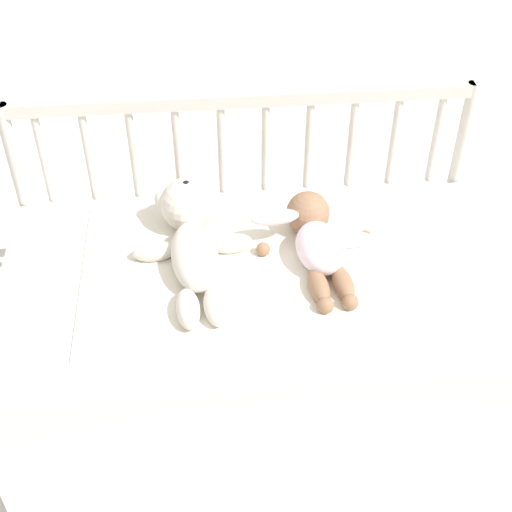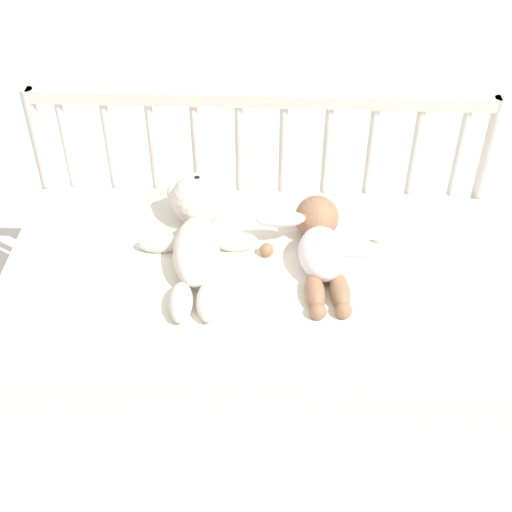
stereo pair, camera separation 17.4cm
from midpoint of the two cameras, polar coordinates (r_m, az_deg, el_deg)
name	(u,v)px [view 1 (the left image)]	position (r m, az deg, el deg)	size (l,w,h in m)	color
ground_plane	(256,386)	(2.09, -2.39, -10.45)	(12.00, 12.00, 0.00)	silver
crib_mattress	(256,336)	(1.93, -2.57, -6.51)	(1.28, 0.70, 0.43)	white
crib_rail	(244,159)	(2.01, -3.49, 7.63)	(1.28, 0.04, 0.73)	beige
blanket	(251,265)	(1.80, -3.19, -0.88)	(0.85, 0.57, 0.01)	silver
teddy_bear	(192,234)	(1.83, -7.89, 1.61)	(0.31, 0.48, 0.15)	silver
baby	(317,240)	(1.81, 2.16, 1.18)	(0.33, 0.39, 0.12)	white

